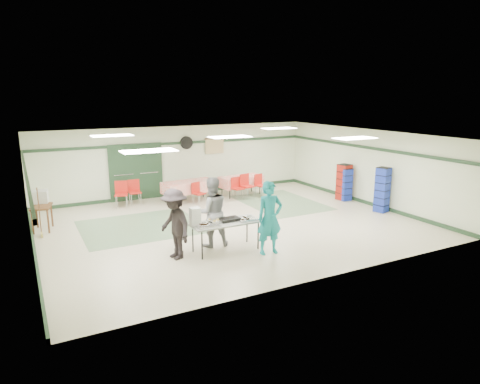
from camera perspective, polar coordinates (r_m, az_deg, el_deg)
name	(u,v)px	position (r m, az deg, el deg)	size (l,w,h in m)	color
floor	(230,224)	(13.22, -1.30, -4.27)	(11.00, 11.00, 0.00)	beige
ceiling	(230,136)	(12.69, -1.37, 7.45)	(11.00, 11.00, 0.00)	silver
wall_back	(179,161)	(16.98, -8.11, 4.15)	(11.00, 11.00, 0.00)	beige
wall_front	(325,219)	(9.19, 11.24, -3.53)	(11.00, 11.00, 0.00)	beige
wall_left	(28,202)	(11.61, -26.46, -1.20)	(9.00, 9.00, 0.00)	beige
wall_right	(367,167)	(16.06, 16.57, 3.23)	(9.00, 9.00, 0.00)	beige
trim_back	(179,143)	(16.86, -8.15, 6.48)	(11.00, 0.06, 0.10)	#1F3923
baseboard_back	(181,193)	(17.19, -7.94, -0.12)	(11.00, 0.06, 0.12)	#1F3923
trim_left	(26,174)	(11.48, -26.66, 2.21)	(9.00, 0.06, 0.10)	#1F3923
baseboard_left	(35,252)	(11.96, -25.69, -7.19)	(9.00, 0.06, 0.12)	#1F3923
trim_right	(368,148)	(15.94, 16.65, 5.70)	(9.00, 0.06, 0.10)	#1F3923
baseboard_right	(364,202)	(16.29, 16.20, -1.25)	(9.00, 0.06, 0.12)	#1F3923
green_patch_a	(142,226)	(13.30, -12.99, -4.50)	(3.50, 3.00, 0.01)	slate
green_patch_b	(280,203)	(15.82, 5.39, -1.41)	(2.50, 3.50, 0.01)	slate
double_door_left	(124,173)	(16.38, -15.27, 2.43)	(0.90, 0.06, 2.10)	gray
double_door_right	(149,171)	(16.60, -12.07, 2.74)	(0.90, 0.06, 2.10)	gray
door_frame	(136,172)	(16.46, -13.66, 2.57)	(2.00, 0.03, 2.15)	#1F3923
wall_fan	(186,143)	(16.93, -7.15, 6.54)	(0.50, 0.50, 0.10)	black
scroll_banner	(215,146)	(17.41, -3.42, 6.13)	(0.80, 0.02, 0.60)	tan
serving_table	(226,224)	(10.85, -1.92, -4.22)	(1.82, 0.76, 0.76)	#A9A8A4
sheet_tray_right	(246,219)	(11.00, 0.85, -3.66)	(0.52, 0.40, 0.02)	silver
sheet_tray_mid	(219,221)	(10.89, -2.85, -3.84)	(0.54, 0.41, 0.02)	silver
sheet_tray_left	(207,225)	(10.53, -4.37, -4.46)	(0.57, 0.43, 0.02)	silver
baking_pan	(229,219)	(10.91, -1.42, -3.65)	(0.50, 0.32, 0.08)	black
foam_box_stack	(195,216)	(10.56, -6.02, -3.26)	(0.24, 0.22, 0.44)	white
volunteer_teal	(270,218)	(10.62, 3.99, -3.47)	(0.67, 0.44, 1.84)	teal
volunteer_grey	(211,212)	(11.14, -3.82, -2.68)	(0.90, 0.70, 1.84)	gray
volunteer_dark	(175,224)	(10.41, -8.69, -4.25)	(1.12, 0.64, 1.73)	black
dining_table_a	(241,181)	(16.82, 0.14, 1.49)	(1.78, 0.94, 0.77)	red
dining_table_b	(189,186)	(15.94, -6.87, 0.75)	(1.99, 1.05, 0.77)	red
chair_a	(246,184)	(16.30, 0.82, 1.14)	(0.51, 0.51, 0.93)	red
chair_b	(237,186)	(16.12, -0.44, 0.81)	(0.45, 0.45, 0.85)	red
chair_c	(260,183)	(16.60, 2.68, 1.22)	(0.51, 0.51, 0.88)	red
chair_d	(197,191)	(15.47, -5.70, 0.13)	(0.48, 0.48, 0.81)	red
chair_loose_a	(134,189)	(15.86, -13.91, 0.33)	(0.44, 0.44, 0.90)	red
chair_loose_b	(121,191)	(15.55, -15.55, 0.08)	(0.54, 0.54, 0.94)	red
crate_stack_blue_a	(345,184)	(16.44, 13.89, 0.98)	(0.38, 0.38, 1.22)	#19299A
crate_stack_red	(344,182)	(16.50, 13.68, 1.28)	(0.42, 0.42, 1.36)	#9B240F
crate_stack_blue_b	(382,190)	(15.14, 18.45, 0.27)	(0.39, 0.39, 1.53)	#19299A
printer_table	(41,210)	(13.72, -24.96, -2.15)	(0.68, 0.90, 0.74)	brown
office_printer	(40,197)	(14.06, -25.17, -0.57)	(0.46, 0.40, 0.36)	#B5B6B1
broom	(39,211)	(13.13, -25.20, -2.35)	(0.03, 0.03, 1.41)	brown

